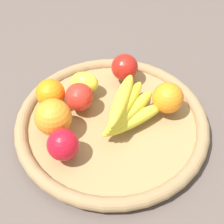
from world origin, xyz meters
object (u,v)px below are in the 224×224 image
at_px(orange_1, 168,98).
at_px(orange_2, 53,117).
at_px(lemon_0, 85,82).
at_px(orange_0, 50,93).
at_px(banana_bunch, 128,109).
at_px(apple_1, 63,145).
at_px(apple_0, 79,97).
at_px(apple_2, 125,67).

relative_size(orange_1, orange_2, 0.88).
xyz_separation_m(lemon_0, orange_0, (-0.09, -0.02, 0.01)).
distance_m(orange_1, lemon_0, 0.21).
distance_m(banana_bunch, apple_1, 0.17).
xyz_separation_m(banana_bunch, apple_0, (-0.09, 0.08, -0.00)).
xyz_separation_m(banana_bunch, orange_0, (-0.16, 0.11, -0.00)).
relative_size(banana_bunch, apple_1, 2.54).
height_order(orange_1, orange_2, orange_2).
relative_size(apple_1, apple_2, 0.99).
xyz_separation_m(orange_2, lemon_0, (0.10, 0.11, -0.02)).
bearing_deg(apple_1, orange_0, 88.29).
distance_m(apple_1, lemon_0, 0.20).
relative_size(banana_bunch, apple_2, 2.51).
bearing_deg(apple_2, orange_1, -67.12).
xyz_separation_m(orange_1, apple_2, (-0.06, 0.14, -0.00)).
distance_m(orange_1, orange_2, 0.27).
bearing_deg(orange_0, lemon_0, 13.29).
relative_size(apple_1, orange_2, 0.82).
relative_size(orange_1, orange_0, 1.05).
height_order(orange_1, apple_0, orange_1).
distance_m(orange_1, apple_0, 0.21).
height_order(apple_1, apple_0, same).
relative_size(apple_1, apple_0, 1.01).
distance_m(orange_1, apple_1, 0.27).
xyz_separation_m(apple_1, lemon_0, (0.10, 0.18, -0.01)).
xyz_separation_m(orange_1, apple_0, (-0.20, 0.07, -0.00)).
bearing_deg(orange_1, banana_bunch, -176.57).
bearing_deg(banana_bunch, orange_2, 171.47).
distance_m(apple_1, orange_2, 0.08).
distance_m(apple_0, lemon_0, 0.06).
bearing_deg(orange_2, orange_0, 83.64).
bearing_deg(banana_bunch, lemon_0, 117.13).
distance_m(orange_1, apple_2, 0.15).
bearing_deg(lemon_0, orange_0, -166.71).
relative_size(orange_1, apple_0, 1.08).
relative_size(apple_1, lemon_0, 0.97).
xyz_separation_m(banana_bunch, apple_1, (-0.16, -0.05, -0.00)).
relative_size(banana_bunch, orange_0, 2.49).
xyz_separation_m(banana_bunch, orange_1, (0.10, 0.01, -0.00)).
relative_size(apple_1, orange_0, 0.98).
bearing_deg(apple_2, lemon_0, -172.47).
height_order(apple_2, apple_0, apple_2).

